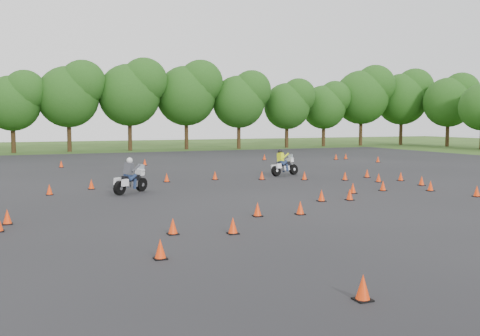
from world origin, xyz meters
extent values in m
plane|color=#2D5119|center=(0.00, 0.00, 0.00)|extent=(140.00, 140.00, 0.00)
plane|color=black|center=(0.00, 6.00, 0.01)|extent=(62.00, 62.00, 0.00)
cone|color=#FF3B0A|center=(0.12, -0.98, 0.23)|extent=(0.26, 0.26, 0.45)
cone|color=#FF3B0A|center=(-3.19, -9.08, 0.23)|extent=(0.26, 0.26, 0.45)
cone|color=#FF3B0A|center=(15.58, 20.42, 0.23)|extent=(0.26, 0.26, 0.45)
cone|color=#FF3B0A|center=(9.98, 22.36, 0.23)|extent=(0.26, 0.26, 0.45)
cone|color=#FF3B0A|center=(2.38, 1.31, 0.23)|extent=(0.26, 0.26, 0.45)
cone|color=#FF3B0A|center=(16.62, 20.56, 0.23)|extent=(0.26, 0.26, 0.45)
cone|color=#FF3B0A|center=(6.68, 2.97, 0.23)|extent=(0.26, 0.26, 0.45)
cone|color=#FF3B0A|center=(9.10, -0.14, 0.23)|extent=(0.26, 0.26, 0.45)
cone|color=#FF3B0A|center=(-5.53, 8.78, 0.23)|extent=(0.26, 0.26, 0.45)
cone|color=#FF3B0A|center=(-3.12, 9.64, 0.23)|extent=(0.26, 0.26, 0.45)
cone|color=#FF3B0A|center=(-7.46, 7.49, 0.23)|extent=(0.26, 0.26, 0.45)
cone|color=#FF3B0A|center=(-9.09, 1.07, 0.23)|extent=(0.26, 0.26, 0.45)
cone|color=#FF3B0A|center=(-0.19, 20.97, 0.23)|extent=(0.26, 0.26, 0.45)
cone|color=#FF3B0A|center=(-1.66, 18.68, 0.23)|extent=(0.26, 0.26, 0.45)
cone|color=#FF3B0A|center=(8.62, 2.05, 0.23)|extent=(0.26, 0.26, 0.45)
cone|color=#FF3B0A|center=(16.96, 16.72, 0.23)|extent=(0.26, 0.26, 0.45)
cone|color=#FF3B0A|center=(4.90, 2.78, 0.23)|extent=(0.26, 0.26, 0.45)
cone|color=#FF3B0A|center=(-1.38, -0.73, 0.23)|extent=(0.26, 0.26, 0.45)
cone|color=#FF3B0A|center=(-5.79, -4.86, 0.23)|extent=(0.26, 0.26, 0.45)
cone|color=#FF3B0A|center=(-4.77, -2.37, 0.23)|extent=(0.26, 0.26, 0.45)
cone|color=#FF3B0A|center=(9.50, 7.98, 0.23)|extent=(0.26, 0.26, 0.45)
cone|color=#FF3B0A|center=(9.71, 3.85, 0.23)|extent=(0.26, 0.26, 0.45)
cone|color=#FF3B0A|center=(-3.19, -2.97, 0.23)|extent=(0.26, 0.26, 0.45)
cone|color=#FF3B0A|center=(1.20, 10.28, 0.23)|extent=(0.26, 0.26, 0.45)
cone|color=#FF3B0A|center=(-5.85, 21.53, 0.23)|extent=(0.26, 0.26, 0.45)
cone|color=#FF3B0A|center=(5.62, 8.29, 0.23)|extent=(0.26, 0.26, 0.45)
cone|color=#FF3B0A|center=(7.55, 7.29, 0.23)|extent=(0.26, 0.26, 0.45)
cone|color=#FF3B0A|center=(8.66, 5.86, 0.23)|extent=(0.26, 0.26, 0.45)
cone|color=#FF3B0A|center=(10.14, 5.92, 0.23)|extent=(0.26, 0.26, 0.45)
cone|color=#FF3B0A|center=(-1.50, 10.26, 0.23)|extent=(0.26, 0.26, 0.45)
cone|color=#FF3B0A|center=(3.55, 9.30, 0.23)|extent=(0.26, 0.26, 0.45)
cone|color=#FF3B0A|center=(3.59, 1.12, 0.23)|extent=(0.26, 0.26, 0.45)
camera|label=1|loc=(-8.85, -16.77, 3.21)|focal=40.00mm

